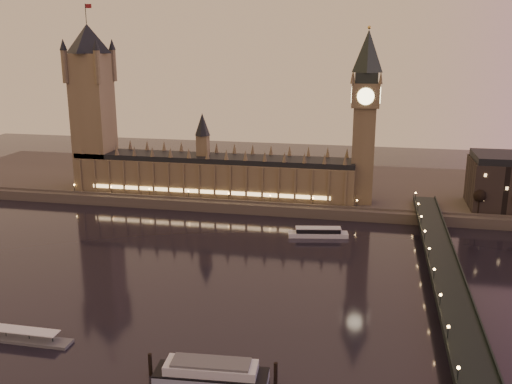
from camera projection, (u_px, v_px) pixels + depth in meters
ground at (225, 283)px, 246.72m from camera, size 700.00×700.00×0.00m
far_embankment at (327, 187)px, 396.18m from camera, size 560.00×130.00×6.00m
palace_of_westminster at (212, 170)px, 363.53m from camera, size 180.00×26.62×52.00m
victoria_tower at (92, 98)px, 367.92m from camera, size 31.68×31.68×118.00m
big_ben at (365, 107)px, 334.16m from camera, size 17.68×17.68×104.00m
westminster_bridge at (447, 290)px, 227.28m from camera, size 13.20×260.00×15.30m
bare_tree_0 at (483, 197)px, 321.65m from camera, size 6.84×6.84×13.91m
cruise_boat_a at (318, 233)px, 305.20m from camera, size 32.52×12.41×5.09m
moored_barge at (211, 373)px, 174.77m from camera, size 40.50×12.39×7.44m
pontoon_pier at (20, 338)px, 199.47m from camera, size 37.98×6.33×10.13m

